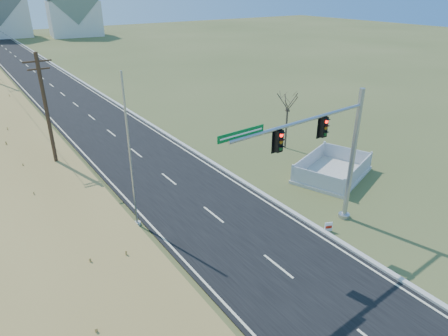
% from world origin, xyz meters
% --- Properties ---
extents(ground, '(260.00, 260.00, 0.00)m').
position_xyz_m(ground, '(0.00, 0.00, 0.00)').
color(ground, '#454E25').
rests_on(ground, ground).
extents(road, '(8.00, 180.00, 0.06)m').
position_xyz_m(road, '(0.00, 50.00, 0.03)').
color(road, black).
rests_on(road, ground).
extents(curb, '(0.30, 180.00, 0.18)m').
position_xyz_m(curb, '(4.15, 50.00, 0.09)').
color(curb, '#B2AFA8').
rests_on(curb, ground).
extents(utility_pole_near, '(1.80, 0.26, 9.00)m').
position_xyz_m(utility_pole_near, '(-6.50, 15.00, 4.68)').
color(utility_pole_near, '#422D1E').
rests_on(utility_pole_near, ground).
extents(condo_ne, '(14.12, 10.51, 16.52)m').
position_xyz_m(condo_ne, '(20.00, 104.00, 6.84)').
color(condo_ne, silver).
rests_on(condo_ne, ground).
extents(traffic_signal_mast, '(10.00, 1.05, 7.97)m').
position_xyz_m(traffic_signal_mast, '(4.58, -0.78, 4.82)').
color(traffic_signal_mast, '#9EA0A5').
rests_on(traffic_signal_mast, ground).
extents(fence_enclosure, '(6.97, 5.85, 1.35)m').
position_xyz_m(fence_enclosure, '(10.29, 3.73, 0.27)').
color(fence_enclosure, '#B7B5AD').
rests_on(fence_enclosure, ground).
extents(open_sign, '(0.46, 0.23, 0.59)m').
position_xyz_m(open_sign, '(4.50, -1.20, 0.31)').
color(open_sign, white).
rests_on(open_sign, ground).
extents(flagpole, '(0.41, 0.41, 9.06)m').
position_xyz_m(flagpole, '(-4.30, 5.68, 3.62)').
color(flagpole, '#B7B5AD').
rests_on(flagpole, ground).
extents(bare_tree, '(1.97, 1.97, 5.21)m').
position_xyz_m(bare_tree, '(11.25, 9.92, 4.20)').
color(bare_tree, '#4C3F33').
rests_on(bare_tree, ground).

